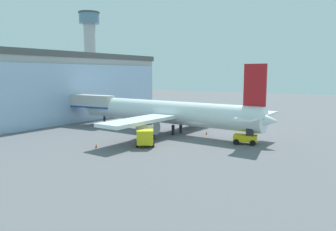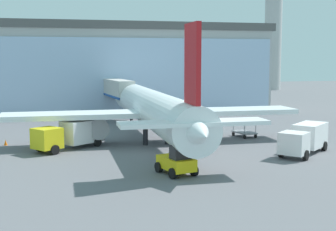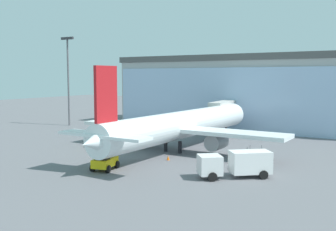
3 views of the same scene
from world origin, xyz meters
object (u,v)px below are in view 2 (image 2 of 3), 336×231
fuel_truck (305,138)px  safety_cone_wingtip (6,143)px  control_tower (274,16)px  catering_truck (71,134)px  safety_cone_nose (188,149)px  jet_bridge (114,89)px  airplane (152,109)px  baggage_cart (244,132)px  pushback_tug (177,162)px

fuel_truck → safety_cone_wingtip: 29.28m
control_tower → catering_truck: (-59.41, -73.95, -18.97)m
fuel_truck → control_tower: bearing=-155.1°
fuel_truck → safety_cone_nose: size_ratio=12.76×
jet_bridge → safety_cone_wingtip: bearing=137.5°
airplane → catering_truck: size_ratio=5.30×
baggage_cart → control_tower: bearing=140.6°
catering_truck → safety_cone_wingtip: bearing=-64.8°
catering_truck → control_tower: bearing=-164.8°
pushback_tug → catering_truck: bearing=16.0°
jet_bridge → control_tower: size_ratio=0.42×
pushback_tug → fuel_truck: bearing=-85.4°
jet_bridge → catering_truck: (-7.31, -21.42, -2.94)m
safety_cone_nose → safety_cone_wingtip: (-16.77, 7.97, 0.00)m
baggage_cart → catering_truck: bearing=-94.0°
safety_cone_wingtip → catering_truck: bearing=-28.8°
baggage_cart → pushback_tug: size_ratio=0.86×
control_tower → safety_cone_nose: 94.64m
safety_cone_wingtip → jet_bridge: bearing=52.7°
baggage_cart → airplane: bearing=-100.2°
catering_truck → safety_cone_wingtip: size_ratio=13.09×
control_tower → baggage_cart: bearing=-119.3°
jet_bridge → baggage_cart: (11.73, -19.38, -3.91)m
catering_truck → fuel_truck: (20.61, -7.91, 0.00)m
safety_cone_nose → safety_cone_wingtip: same height
airplane → safety_cone_nose: bearing=-162.0°
jet_bridge → control_tower: control_tower is taller
control_tower → fuel_truck: bearing=-115.4°
safety_cone_wingtip → baggage_cart: bearing=-3.3°
baggage_cart → pushback_tug: 18.74m
airplane → pushback_tug: bearing=176.2°
control_tower → baggage_cart: 84.84m
pushback_tug → safety_cone_nose: bearing=-36.6°
airplane → pushback_tug: size_ratio=10.80×
baggage_cart → pushback_tug: bearing=-49.7°
safety_cone_nose → baggage_cart: bearing=37.1°
fuel_truck → safety_cone_nose: (-10.18, 3.42, -1.19)m
catering_truck → safety_cone_nose: bearing=120.7°
control_tower → safety_cone_wingtip: 98.46m
fuel_truck → airplane: bearing=-79.3°
safety_cone_wingtip → airplane: bearing=-5.5°
jet_bridge → baggage_cart: jet_bridge is taller
airplane → control_tower: bearing=-33.5°
airplane → catering_truck: 8.99m
catering_truck → safety_cone_nose: catering_truck is taller
fuel_truck → catering_truck: bearing=-60.8°
catering_truck → pushback_tug: size_ratio=2.04×
safety_cone_wingtip → control_tower: bearing=47.0°
baggage_cart → safety_cone_nose: baggage_cart is taller
airplane → safety_cone_nose: 7.51m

